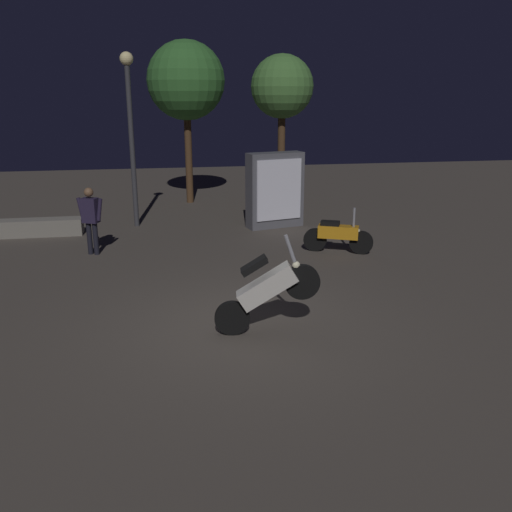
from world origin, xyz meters
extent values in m
plane|color=#4C443D|center=(0.00, 0.00, 0.00)|extent=(40.00, 40.00, 0.00)
cylinder|color=black|center=(-0.17, -0.33, 0.28)|extent=(0.57, 0.17, 0.56)
cylinder|color=black|center=(0.92, -0.46, 0.86)|extent=(0.57, 0.17, 0.56)
cube|color=beige|center=(0.38, -0.39, 0.80)|extent=(0.99, 0.41, 0.76)
cube|color=black|center=(0.18, -0.37, 1.15)|extent=(0.45, 0.29, 0.32)
cylinder|color=gray|center=(0.73, -0.43, 1.41)|extent=(0.21, 0.08, 0.44)
sphere|color=#F2EABF|center=(0.83, -0.44, 1.14)|extent=(0.12, 0.12, 0.12)
cylinder|color=black|center=(2.44, 4.08, 0.28)|extent=(0.55, 0.32, 0.56)
cylinder|color=black|center=(3.44, 3.64, 0.28)|extent=(0.55, 0.32, 0.56)
cube|color=orange|center=(2.94, 3.86, 0.51)|extent=(0.99, 0.66, 0.30)
cube|color=black|center=(2.76, 3.94, 0.71)|extent=(0.50, 0.40, 0.10)
cylinder|color=gray|center=(3.26, 3.72, 0.89)|extent=(0.08, 0.08, 0.45)
sphere|color=#F2EABF|center=(3.35, 3.68, 0.56)|extent=(0.12, 0.12, 0.12)
cylinder|color=black|center=(-2.89, 4.75, 0.39)|extent=(0.12, 0.12, 0.77)
cylinder|color=black|center=(-2.75, 4.68, 0.39)|extent=(0.12, 0.12, 0.77)
cube|color=#261E38|center=(-2.82, 4.72, 1.06)|extent=(0.43, 0.36, 0.58)
sphere|color=brown|center=(-2.82, 4.72, 1.49)|extent=(0.21, 0.21, 0.21)
cylinder|color=#261E38|center=(-3.04, 4.81, 1.09)|extent=(0.20, 0.15, 0.53)
cylinder|color=#261E38|center=(-2.60, 4.62, 1.09)|extent=(0.20, 0.15, 0.53)
cylinder|color=#38383D|center=(-1.90, 7.48, 2.21)|extent=(0.14, 0.14, 4.41)
sphere|color=#F9E59E|center=(-1.90, 7.48, 4.55)|extent=(0.36, 0.36, 0.36)
cylinder|color=#4C331E|center=(-0.18, 10.77, 1.58)|extent=(0.24, 0.24, 3.17)
sphere|color=#336B2D|center=(-0.18, 10.77, 4.07)|extent=(2.57, 2.57, 2.57)
cylinder|color=#4C331E|center=(2.79, 9.55, 1.59)|extent=(0.24, 0.24, 3.17)
sphere|color=#477A38|center=(2.79, 9.55, 3.87)|extent=(2.00, 2.00, 2.00)
cube|color=#595960|center=(1.99, 6.72, 1.05)|extent=(1.67, 0.88, 2.10)
cube|color=white|center=(2.06, 6.45, 1.10)|extent=(1.31, 0.37, 1.68)
cube|color=gray|center=(-4.83, 6.78, 0.23)|extent=(3.03, 0.50, 0.45)
camera|label=1|loc=(-1.18, -8.30, 3.71)|focal=38.55mm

